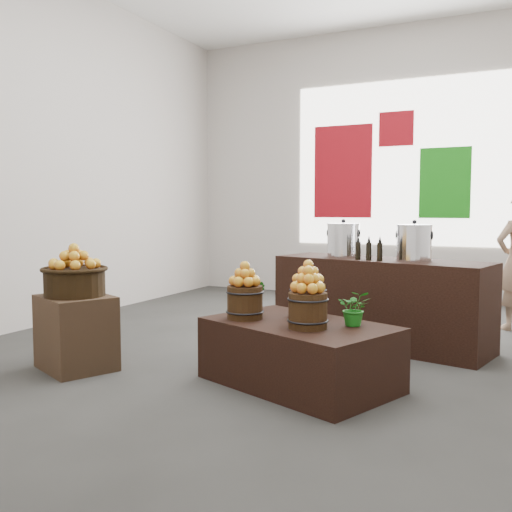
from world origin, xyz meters
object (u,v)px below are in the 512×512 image
at_px(stock_pot_center, 414,244).
at_px(crate, 76,332).
at_px(display_table, 299,354).
at_px(counter, 381,302).
at_px(wicker_basket, 75,282).
at_px(stock_pot_left, 343,241).

bearing_deg(stock_pot_center, crate, -142.52).
distance_m(display_table, counter, 1.57).
bearing_deg(crate, wicker_basket, 0.00).
distance_m(crate, wicker_basket, 0.42).
distance_m(counter, stock_pot_center, 0.67).
height_order(crate, counter, counter).
height_order(crate, display_table, crate).
height_order(display_table, stock_pot_left, stock_pot_left).
bearing_deg(stock_pot_center, counter, 166.83).
bearing_deg(wicker_basket, crate, 0.00).
xyz_separation_m(wicker_basket, display_table, (1.83, 0.38, -0.48)).
distance_m(display_table, stock_pot_center, 1.75).
bearing_deg(display_table, stock_pot_center, 90.00).
bearing_deg(counter, display_table, -86.19).
distance_m(wicker_basket, stock_pot_center, 3.04).
bearing_deg(stock_pot_left, stock_pot_center, -13.17).
relative_size(display_table, stock_pot_left, 4.32).
distance_m(wicker_basket, counter, 2.84).
height_order(stock_pot_left, stock_pot_center, same).
relative_size(crate, display_table, 0.44).
relative_size(stock_pot_left, stock_pot_center, 1.00).
bearing_deg(wicker_basket, counter, 42.63).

